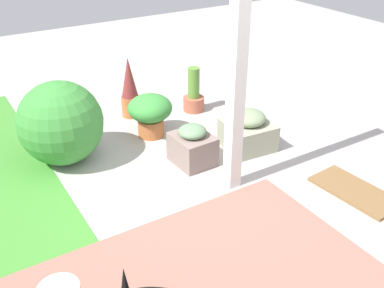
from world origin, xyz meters
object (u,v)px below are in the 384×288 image
at_px(porch_pillar, 238,49).
at_px(doormat, 355,191).
at_px(terracotta_pot_spiky, 130,89).
at_px(stone_planter_nearest, 248,131).
at_px(terracotta_pot_broad, 150,112).
at_px(terracotta_pot_tall, 194,96).
at_px(stone_planter_near, 192,146).
at_px(round_shrub, 61,123).

bearing_deg(porch_pillar, doormat, -128.24).
bearing_deg(porch_pillar, terracotta_pot_spiky, 4.84).
bearing_deg(stone_planter_nearest, doormat, -165.12).
height_order(stone_planter_nearest, terracotta_pot_spiky, terracotta_pot_spiky).
height_order(terracotta_pot_broad, terracotta_pot_tall, terracotta_pot_tall).
relative_size(porch_pillar, terracotta_pot_tall, 4.70).
relative_size(stone_planter_nearest, stone_planter_near, 1.22).
distance_m(stone_planter_near, terracotta_pot_spiky, 1.24).
distance_m(porch_pillar, doormat, 1.58).
height_order(porch_pillar, stone_planter_nearest, porch_pillar).
xyz_separation_m(stone_planter_nearest, doormat, (-1.10, -0.29, -0.16)).
xyz_separation_m(terracotta_pot_spiky, doormat, (-2.36, -0.96, -0.31)).
height_order(round_shrub, terracotta_pot_tall, round_shrub).
bearing_deg(doormat, porch_pillar, 51.76).
distance_m(stone_planter_near, round_shrub, 1.21).
height_order(porch_pillar, round_shrub, porch_pillar).
bearing_deg(stone_planter_near, terracotta_pot_broad, 6.64).
relative_size(terracotta_pot_broad, terracotta_pot_tall, 0.88).
relative_size(stone_planter_near, doormat, 0.56).
height_order(stone_planter_nearest, terracotta_pot_broad, terracotta_pot_broad).
distance_m(porch_pillar, terracotta_pot_tall, 1.87).
bearing_deg(terracotta_pot_broad, stone_planter_near, -173.36).
bearing_deg(terracotta_pot_tall, doormat, -172.36).
relative_size(porch_pillar, stone_planter_nearest, 4.96).
distance_m(porch_pillar, round_shrub, 1.78).
bearing_deg(doormat, terracotta_pot_broad, 28.43).
relative_size(terracotta_pot_spiky, terracotta_pot_tall, 1.32).
height_order(porch_pillar, stone_planter_near, porch_pillar).
distance_m(terracotta_pot_tall, doormat, 2.14).
height_order(porch_pillar, doormat, porch_pillar).
bearing_deg(doormat, stone_planter_nearest, 14.88).
relative_size(round_shrub, doormat, 1.08).
distance_m(porch_pillar, stone_planter_near, 1.15).
bearing_deg(terracotta_pot_broad, terracotta_pot_tall, -67.14).
distance_m(terracotta_pot_spiky, doormat, 2.56).
bearing_deg(terracotta_pot_tall, terracotta_pot_broad, 112.86).
bearing_deg(terracotta_pot_broad, round_shrub, 91.52).
relative_size(round_shrub, terracotta_pot_broad, 1.72).
xyz_separation_m(stone_planter_near, terracotta_pot_broad, (0.68, 0.08, 0.09)).
height_order(stone_planter_near, doormat, stone_planter_near).
distance_m(stone_planter_near, terracotta_pot_tall, 1.16).
relative_size(round_shrub, terracotta_pot_tall, 1.51).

